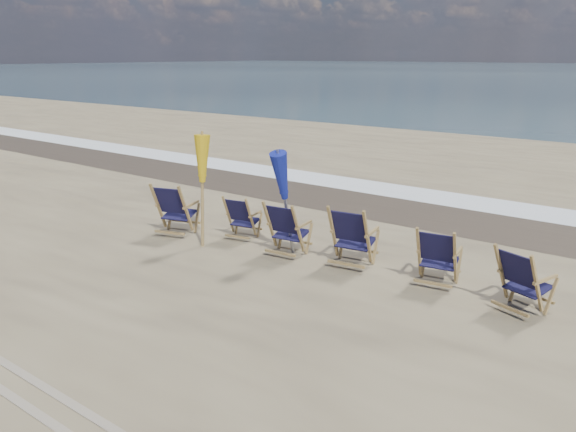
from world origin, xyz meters
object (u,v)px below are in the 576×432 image
at_px(beach_chair_2, 298,231).
at_px(umbrella_yellow, 201,165).
at_px(beach_chair_5, 536,287).
at_px(beach_chair_1, 251,219).
at_px(umbrella_blue, 287,177).
at_px(beach_chair_0, 186,211).
at_px(beach_chair_4, 455,260).
at_px(beach_chair_3, 367,240).

distance_m(beach_chair_2, umbrella_yellow, 2.15).
distance_m(beach_chair_5, umbrella_yellow, 5.84).
bearing_deg(umbrella_yellow, beach_chair_1, 51.53).
bearing_deg(umbrella_blue, umbrella_yellow, -164.79).
height_order(beach_chair_2, umbrella_blue, umbrella_blue).
relative_size(beach_chair_0, umbrella_blue, 0.56).
distance_m(beach_chair_2, beach_chair_4, 2.68).
bearing_deg(beach_chair_3, umbrella_yellow, 3.56).
xyz_separation_m(beach_chair_3, beach_chair_5, (2.67, -0.26, -0.06)).
distance_m(beach_chair_0, beach_chair_2, 2.46).
bearing_deg(beach_chair_2, beach_chair_5, 173.22).
distance_m(beach_chair_1, umbrella_yellow, 1.40).
xyz_separation_m(beach_chair_1, beach_chair_5, (5.18, -0.30, 0.05)).
bearing_deg(beach_chair_4, beach_chair_2, -1.87).
height_order(umbrella_yellow, umbrella_blue, umbrella_yellow).
relative_size(beach_chair_1, beach_chair_2, 0.86).
xyz_separation_m(beach_chair_0, beach_chair_4, (5.10, 0.62, -0.06)).
distance_m(beach_chair_0, beach_chair_5, 6.34).
distance_m(beach_chair_0, beach_chair_1, 1.29).
distance_m(beach_chair_3, umbrella_blue, 1.74).
relative_size(beach_chair_1, umbrella_blue, 0.45).
bearing_deg(beach_chair_1, beach_chair_0, 14.66).
bearing_deg(umbrella_blue, beach_chair_0, -171.96).
bearing_deg(beach_chair_1, beach_chair_5, 164.88).
relative_size(beach_chair_0, beach_chair_5, 1.12).
xyz_separation_m(beach_chair_1, umbrella_blue, (1.04, -0.26, 1.00)).
height_order(beach_chair_5, umbrella_blue, umbrella_blue).
bearing_deg(umbrella_yellow, beach_chair_3, 12.17).
xyz_separation_m(beach_chair_0, beach_chair_3, (3.66, 0.54, 0.00)).
height_order(beach_chair_5, umbrella_yellow, umbrella_yellow).
xyz_separation_m(beach_chair_1, beach_chair_2, (1.29, -0.27, 0.07)).
bearing_deg(beach_chair_5, umbrella_yellow, 23.54).
height_order(beach_chair_1, beach_chair_4, beach_chair_4).
bearing_deg(beach_chair_4, umbrella_blue, -2.50).
height_order(beach_chair_4, beach_chair_5, same).
distance_m(beach_chair_0, beach_chair_4, 5.14).
xyz_separation_m(beach_chair_2, beach_chair_4, (2.66, 0.31, -0.02)).
bearing_deg(beach_chair_1, beach_chair_2, 156.39).
xyz_separation_m(beach_chair_0, beach_chair_2, (2.44, 0.31, -0.03)).
height_order(beach_chair_1, beach_chair_5, beach_chair_5).
xyz_separation_m(beach_chair_0, beach_chair_5, (6.33, 0.28, -0.06)).
xyz_separation_m(beach_chair_0, umbrella_yellow, (0.60, -0.12, 0.98)).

